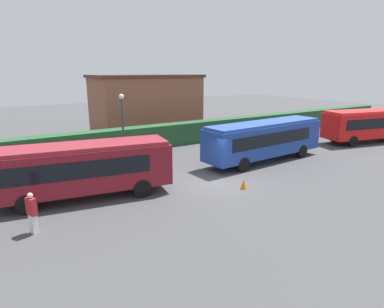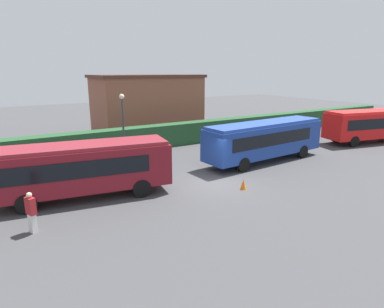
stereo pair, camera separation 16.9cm
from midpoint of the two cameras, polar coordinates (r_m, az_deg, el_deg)
The scene contains 10 objects.
ground_plane at distance 20.08m, azimuth 4.60°, elevation -5.12°, with size 111.39×111.39×0.00m, color #424244.
bus_maroon at distance 18.25m, azimuth -18.10°, elevation -2.15°, with size 9.40×3.89×2.96m.
bus_blue at distance 25.06m, azimuth 12.83°, elevation 2.63°, with size 10.57×2.99×2.98m.
bus_red at distance 35.26m, azimuth 28.66°, elevation 4.62°, with size 9.17×4.38×3.07m.
person_center at distance 20.63m, azimuth -29.31°, elevation -3.60°, with size 0.51×0.50×1.84m.
person_right at distance 15.41m, azimuth -25.98°, elevation -9.03°, with size 0.41×0.54×1.81m.
hedge_row at distance 28.80m, azimuth -8.03°, elevation 2.84°, with size 67.70×1.43×1.98m, color #234D2B.
depot_building at distance 35.13m, azimuth -7.67°, elevation 8.48°, with size 10.96×6.25×6.27m.
traffic_cone at distance 19.19m, azimuth 9.20°, elevation -5.26°, with size 0.36×0.36×0.60m, color orange.
lamppost at distance 23.65m, azimuth -11.76°, elevation 5.68°, with size 0.36×0.36×5.11m.
Camera 2 is at (-11.23, -15.24, 6.70)m, focal length 30.54 mm.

